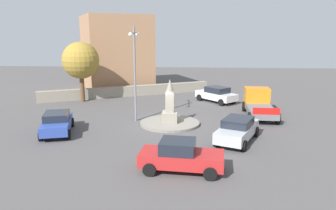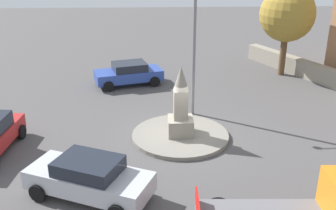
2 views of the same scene
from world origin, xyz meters
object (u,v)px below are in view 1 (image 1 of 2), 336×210
object	(u,v)px
truck_orange_passing	(259,103)
tree_near_wall	(81,61)
monument	(170,106)
car_red_waiting	(181,156)
car_silver_far_side	(237,129)
streetlamp	(135,65)
car_white_parked_left	(216,94)
corner_building	(116,53)
car_blue_near_island	(57,122)

from	to	relation	value
truck_orange_passing	tree_near_wall	size ratio (longest dim) A/B	0.93
truck_orange_passing	monument	bearing A→B (deg)	115.27
car_red_waiting	car_silver_far_side	bearing A→B (deg)	-35.81
car_silver_far_side	truck_orange_passing	bearing A→B (deg)	-21.22
car_silver_far_side	streetlamp	bearing A→B (deg)	58.89
car_white_parked_left	corner_building	distance (m)	14.13
car_red_waiting	corner_building	bearing A→B (deg)	19.85
car_red_waiting	streetlamp	bearing A→B (deg)	22.59
car_blue_near_island	car_red_waiting	world-z (taller)	car_red_waiting
streetlamp	car_silver_far_side	distance (m)	9.04
car_white_parked_left	truck_orange_passing	size ratio (longest dim) A/B	0.79
car_blue_near_island	car_red_waiting	bearing A→B (deg)	-122.89
truck_orange_passing	corner_building	world-z (taller)	corner_building
car_silver_far_side	corner_building	bearing A→B (deg)	32.15
streetlamp	car_blue_near_island	world-z (taller)	streetlamp
car_blue_near_island	car_silver_far_side	distance (m)	11.91
monument	truck_orange_passing	distance (m)	7.87
truck_orange_passing	tree_near_wall	distance (m)	16.99
car_blue_near_island	car_red_waiting	distance (m)	10.12
truck_orange_passing	tree_near_wall	world-z (taller)	tree_near_wall
car_red_waiting	corner_building	xyz separation A→B (m)	(23.70, 8.56, 3.53)
streetlamp	corner_building	xyz separation A→B (m)	(14.70, 4.81, 0.00)
tree_near_wall	car_blue_near_island	bearing A→B (deg)	-170.73
tree_near_wall	car_white_parked_left	bearing A→B (deg)	-87.21
truck_orange_passing	car_white_parked_left	bearing A→B (deg)	32.87
car_white_parked_left	corner_building	world-z (taller)	corner_building
corner_building	monument	bearing A→B (deg)	-154.24
car_white_parked_left	tree_near_wall	size ratio (longest dim) A/B	0.73
truck_orange_passing	corner_building	bearing A→B (deg)	50.16
streetlamp	tree_near_wall	size ratio (longest dim) A/B	1.22
corner_building	tree_near_wall	xyz separation A→B (m)	(-8.04, 1.60, -0.29)
car_red_waiting	corner_building	world-z (taller)	corner_building
tree_near_wall	car_red_waiting	bearing A→B (deg)	-147.03
car_silver_far_side	corner_building	xyz separation A→B (m)	(19.00, 11.94, 3.52)
streetlamp	tree_near_wall	xyz separation A→B (m)	(6.65, 6.41, -0.29)
tree_near_wall	truck_orange_passing	bearing A→B (deg)	-104.32
car_silver_far_side	car_blue_near_island	bearing A→B (deg)	86.15
monument	car_red_waiting	size ratio (longest dim) A/B	0.76
car_white_parked_left	tree_near_wall	bearing A→B (deg)	92.79
monument	car_red_waiting	world-z (taller)	monument
car_red_waiting	car_white_parked_left	bearing A→B (deg)	-10.28
streetlamp	car_white_parked_left	distance (m)	10.51
streetlamp	tree_near_wall	world-z (taller)	streetlamp
monument	corner_building	world-z (taller)	corner_building
streetlamp	car_blue_near_island	distance (m)	6.89
truck_orange_passing	car_red_waiting	bearing A→B (deg)	152.34
corner_building	car_red_waiting	bearing A→B (deg)	-160.15
monument	car_blue_near_island	bearing A→B (deg)	109.80
car_white_parked_left	car_blue_near_island	bearing A→B (deg)	133.32
streetlamp	truck_orange_passing	xyz separation A→B (m)	(2.52, -9.78, -3.34)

